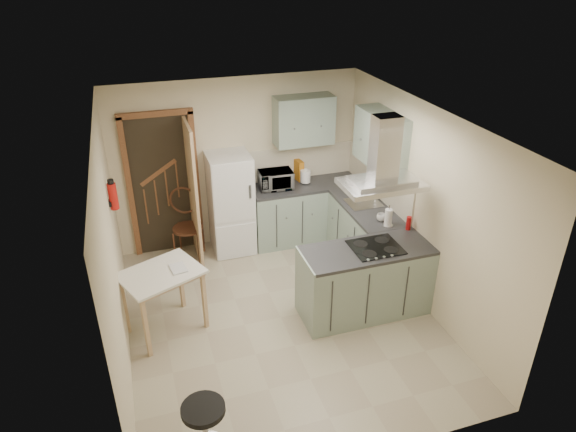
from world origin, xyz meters
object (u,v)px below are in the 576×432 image
object	(u,v)px
stool	(205,428)
fridge	(231,204)
drop_leaf_table	(164,302)
bentwood_chair	(188,228)
peninsula	(365,281)
microwave	(276,180)
extractor_hood	(381,184)

from	to	relation	value
stool	fridge	bearing A→B (deg)	73.69
fridge	stool	distance (m)	3.55
drop_leaf_table	bentwood_chair	size ratio (longest dim) A/B	0.90
bentwood_chair	stool	xyz separation A→B (m)	(-0.33, -3.31, -0.22)
peninsula	microwave	distance (m)	2.14
peninsula	stool	size ratio (longest dim) A/B	2.95
fridge	microwave	xyz separation A→B (m)	(0.69, 0.01, 0.28)
stool	microwave	size ratio (longest dim) A/B	1.09
extractor_hood	stool	size ratio (longest dim) A/B	1.72
stool	drop_leaf_table	bearing A→B (deg)	95.11
extractor_hood	stool	bearing A→B (deg)	-148.92
fridge	peninsula	bearing A→B (deg)	-58.26
fridge	drop_leaf_table	world-z (taller)	fridge
fridge	peninsula	world-z (taller)	fridge
fridge	microwave	size ratio (longest dim) A/B	3.11
drop_leaf_table	microwave	xyz separation A→B (m)	(1.83, 1.61, 0.63)
fridge	microwave	distance (m)	0.74
microwave	bentwood_chair	bearing A→B (deg)	-173.87
drop_leaf_table	bentwood_chair	distance (m)	1.61
extractor_hood	microwave	bearing A→B (deg)	107.81
extractor_hood	microwave	xyz separation A→B (m)	(-0.64, 1.99, -0.69)
fridge	microwave	bearing A→B (deg)	0.83
fridge	peninsula	distance (m)	2.35
fridge	microwave	world-z (taller)	fridge
drop_leaf_table	bentwood_chair	bearing A→B (deg)	48.77
fridge	bentwood_chair	distance (m)	0.71
peninsula	drop_leaf_table	size ratio (longest dim) A/B	1.79
extractor_hood	bentwood_chair	distance (m)	3.02
extractor_hood	microwave	distance (m)	2.20
microwave	stool	bearing A→B (deg)	-113.32
peninsula	extractor_hood	bearing A→B (deg)	0.00
bentwood_chair	peninsula	bearing A→B (deg)	-25.57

